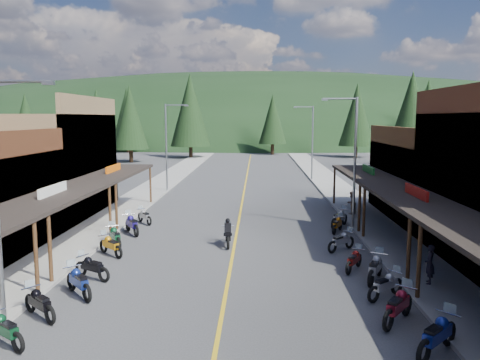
# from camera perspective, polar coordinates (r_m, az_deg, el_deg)

# --- Properties ---
(ground) EXTENTS (220.00, 220.00, 0.00)m
(ground) POSITION_cam_1_polar(r_m,az_deg,el_deg) (21.47, -1.22, -10.83)
(ground) COLOR #38383A
(ground) RESTS_ON ground
(centerline) EXTENTS (0.15, 90.00, 0.01)m
(centerline) POSITION_cam_1_polar(r_m,az_deg,el_deg) (40.91, 0.41, -1.91)
(centerline) COLOR gold
(centerline) RESTS_ON ground
(sidewalk_west) EXTENTS (3.40, 94.00, 0.15)m
(sidewalk_west) POSITION_cam_1_polar(r_m,az_deg,el_deg) (42.06, -11.53, -1.71)
(sidewalk_west) COLOR gray
(sidewalk_west) RESTS_ON ground
(sidewalk_east) EXTENTS (3.40, 94.00, 0.15)m
(sidewalk_east) POSITION_cam_1_polar(r_m,az_deg,el_deg) (41.57, 12.49, -1.85)
(sidewalk_east) COLOR gray
(sidewalk_east) RESTS_ON ground
(shop_west_3) EXTENTS (10.90, 10.20, 8.20)m
(shop_west_3) POSITION_cam_1_polar(r_m,az_deg,el_deg) (35.15, -23.14, 1.67)
(shop_west_3) COLOR brown
(shop_west_3) RESTS_ON ground
(shop_east_3) EXTENTS (10.90, 10.20, 6.20)m
(shop_east_3) POSITION_cam_1_polar(r_m,az_deg,el_deg) (34.29, 23.57, -0.15)
(shop_east_3) COLOR #4C2D16
(shop_east_3) RESTS_ON ground
(streetlight_0) EXTENTS (2.16, 0.18, 8.00)m
(streetlight_0) POSITION_cam_1_polar(r_m,az_deg,el_deg) (16.65, -27.24, -1.30)
(streetlight_0) COLOR gray
(streetlight_0) RESTS_ON ground
(streetlight_1) EXTENTS (2.16, 0.18, 8.00)m
(streetlight_1) POSITION_cam_1_polar(r_m,az_deg,el_deg) (43.17, -8.80, 4.45)
(streetlight_1) COLOR gray
(streetlight_1) RESTS_ON ground
(streetlight_2) EXTENTS (2.16, 0.18, 8.00)m
(streetlight_2) POSITION_cam_1_polar(r_m,az_deg,el_deg) (29.00, 13.57, 2.80)
(streetlight_2) COLOR gray
(streetlight_2) RESTS_ON ground
(streetlight_3) EXTENTS (2.16, 0.18, 8.00)m
(streetlight_3) POSITION_cam_1_polar(r_m,az_deg,el_deg) (50.71, 8.66, 4.92)
(streetlight_3) COLOR gray
(streetlight_3) RESTS_ON ground
(ridge_hill) EXTENTS (310.00, 140.00, 60.00)m
(ridge_hill) POSITION_cam_1_polar(r_m,az_deg,el_deg) (155.48, 1.68, 5.15)
(ridge_hill) COLOR black
(ridge_hill) RESTS_ON ground
(pine_0) EXTENTS (5.04, 5.04, 11.00)m
(pine_0) POSITION_cam_1_polar(r_m,az_deg,el_deg) (92.06, -24.65, 6.76)
(pine_0) COLOR black
(pine_0) RESTS_ON ground
(pine_1) EXTENTS (5.88, 5.88, 12.50)m
(pine_1) POSITION_cam_1_polar(r_m,az_deg,el_deg) (93.77, -13.60, 7.71)
(pine_1) COLOR black
(pine_1) RESTS_ON ground
(pine_2) EXTENTS (6.72, 6.72, 14.00)m
(pine_2) POSITION_cam_1_polar(r_m,az_deg,el_deg) (79.13, -6.09, 8.47)
(pine_2) COLOR black
(pine_2) RESTS_ON ground
(pine_3) EXTENTS (5.04, 5.04, 11.00)m
(pine_3) POSITION_cam_1_polar(r_m,az_deg,el_deg) (86.37, 4.01, 7.42)
(pine_3) COLOR black
(pine_3) RESTS_ON ground
(pine_4) EXTENTS (5.88, 5.88, 12.50)m
(pine_4) POSITION_cam_1_polar(r_m,az_deg,el_deg) (82.06, 14.06, 7.73)
(pine_4) COLOR black
(pine_4) RESTS_ON ground
(pine_5) EXTENTS (6.72, 6.72, 14.00)m
(pine_5) POSITION_cam_1_polar(r_m,az_deg,el_deg) (97.99, 21.88, 7.80)
(pine_5) COLOR black
(pine_5) RESTS_ON ground
(pine_7) EXTENTS (5.88, 5.88, 12.50)m
(pine_7) POSITION_cam_1_polar(r_m,az_deg,el_deg) (101.89, -17.06, 7.57)
(pine_7) COLOR black
(pine_7) RESTS_ON ground
(pine_8) EXTENTS (4.48, 4.48, 10.00)m
(pine_8) POSITION_cam_1_polar(r_m,az_deg,el_deg) (64.64, -19.05, 6.51)
(pine_8) COLOR black
(pine_8) RESTS_ON ground
(pine_9) EXTENTS (4.93, 4.93, 10.80)m
(pine_9) POSITION_cam_1_polar(r_m,az_deg,el_deg) (69.19, 21.51, 6.78)
(pine_9) COLOR black
(pine_9) RESTS_ON ground
(pine_10) EXTENTS (5.38, 5.38, 11.60)m
(pine_10) POSITION_cam_1_polar(r_m,az_deg,el_deg) (72.90, -13.27, 7.44)
(pine_10) COLOR black
(pine_10) RESTS_ON ground
(pine_11) EXTENTS (5.82, 5.82, 12.40)m
(pine_11) POSITION_cam_1_polar(r_m,az_deg,el_deg) (61.28, 20.16, 7.55)
(pine_11) COLOR black
(pine_11) RESTS_ON ground
(bike_west_4) EXTENTS (2.04, 1.69, 1.15)m
(bike_west_4) POSITION_cam_1_polar(r_m,az_deg,el_deg) (16.20, -26.75, -15.83)
(bike_west_4) COLOR #0C3D1F
(bike_west_4) RESTS_ON ground
(bike_west_5) EXTENTS (2.02, 1.85, 1.18)m
(bike_west_5) POSITION_cam_1_polar(r_m,az_deg,el_deg) (17.75, -23.26, -13.50)
(bike_west_5) COLOR black
(bike_west_5) RESTS_ON ground
(bike_west_6) EXTENTS (2.02, 2.13, 1.26)m
(bike_west_6) POSITION_cam_1_polar(r_m,az_deg,el_deg) (19.23, -19.08, -11.52)
(bike_west_6) COLOR navy
(bike_west_6) RESTS_ON ground
(bike_west_7) EXTENTS (2.07, 1.59, 1.15)m
(bike_west_7) POSITION_cam_1_polar(r_m,az_deg,el_deg) (21.00, -17.60, -9.99)
(bike_west_7) COLOR black
(bike_west_7) RESTS_ON ground
(bike_west_8) EXTENTS (1.94, 1.88, 1.16)m
(bike_west_8) POSITION_cam_1_polar(r_m,az_deg,el_deg) (24.16, -15.50, -7.57)
(bike_west_8) COLOR #C27D0D
(bike_west_8) RESTS_ON ground
(bike_west_9) EXTENTS (1.71, 2.21, 1.22)m
(bike_west_9) POSITION_cam_1_polar(r_m,az_deg,el_deg) (25.68, -15.00, -6.57)
(bike_west_9) COLOR #0E4626
(bike_west_9) RESTS_ON ground
(bike_west_10) EXTENTS (1.84, 2.34, 1.30)m
(bike_west_10) POSITION_cam_1_polar(r_m,az_deg,el_deg) (28.18, -13.04, -5.16)
(bike_west_10) COLOR navy
(bike_west_10) RESTS_ON ground
(bike_west_11) EXTENTS (1.65, 1.86, 1.07)m
(bike_west_11) POSITION_cam_1_polar(r_m,az_deg,el_deg) (30.77, -11.56, -4.26)
(bike_west_11) COLOR gray
(bike_west_11) RESTS_ON ground
(bike_east_4) EXTENTS (2.15, 2.16, 1.31)m
(bike_east_4) POSITION_cam_1_polar(r_m,az_deg,el_deg) (15.19, 22.93, -16.87)
(bike_east_4) COLOR navy
(bike_east_4) RESTS_ON ground
(bike_east_5) EXTENTS (1.98, 2.27, 1.30)m
(bike_east_5) POSITION_cam_1_polar(r_m,az_deg,el_deg) (16.86, 18.72, -14.18)
(bike_east_5) COLOR maroon
(bike_east_5) RESTS_ON ground
(bike_east_6) EXTENTS (1.96, 1.76, 1.13)m
(bike_east_6) POSITION_cam_1_polar(r_m,az_deg,el_deg) (18.85, 17.33, -12.03)
(bike_east_6) COLOR #9B9A9F
(bike_east_6) RESTS_ON ground
(bike_east_7) EXTENTS (1.64, 2.32, 1.27)m
(bike_east_7) POSITION_cam_1_polar(r_m,az_deg,el_deg) (20.55, 16.17, -10.14)
(bike_east_7) COLOR #959499
(bike_east_7) RESTS_ON ground
(bike_east_8) EXTENTS (1.48, 1.92, 1.07)m
(bike_east_8) POSITION_cam_1_polar(r_m,az_deg,el_deg) (21.72, 13.72, -9.36)
(bike_east_8) COLOR maroon
(bike_east_8) RESTS_ON ground
(bike_east_9) EXTENTS (1.91, 1.81, 1.13)m
(bike_east_9) POSITION_cam_1_polar(r_m,az_deg,el_deg) (24.67, 12.24, -7.18)
(bike_east_9) COLOR gray
(bike_east_9) RESTS_ON ground
(bike_east_10) EXTENTS (1.34, 1.94, 1.06)m
(bike_east_10) POSITION_cam_1_polar(r_m,az_deg,el_deg) (28.45, 11.79, -5.25)
(bike_east_10) COLOR #AD5D0C
(bike_east_10) RESTS_ON ground
(bike_east_11) EXTENTS (1.83, 2.27, 1.27)m
(bike_east_11) POSITION_cam_1_polar(r_m,az_deg,el_deg) (29.76, 12.03, -4.48)
(bike_east_11) COLOR gray
(bike_east_11) RESTS_ON ground
(rider_on_bike) EXTENTS (0.83, 2.09, 1.56)m
(rider_on_bike) POSITION_cam_1_polar(r_m,az_deg,el_deg) (25.03, -1.47, -6.65)
(rider_on_bike) COLOR black
(rider_on_bike) RESTS_ON ground
(pedestrian_east_a) EXTENTS (0.52, 0.66, 1.60)m
(pedestrian_east_a) POSITION_cam_1_polar(r_m,az_deg,el_deg) (20.56, 22.13, -9.48)
(pedestrian_east_a) COLOR black
(pedestrian_east_a) RESTS_ON sidewalk_east
(pedestrian_east_b) EXTENTS (0.87, 0.84, 1.58)m
(pedestrian_east_b) POSITION_cam_1_polar(r_m,az_deg,el_deg) (33.28, 13.42, -2.71)
(pedestrian_east_b) COLOR brown
(pedestrian_east_b) RESTS_ON sidewalk_east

